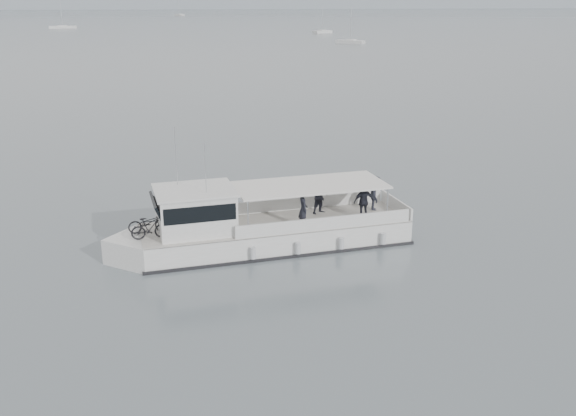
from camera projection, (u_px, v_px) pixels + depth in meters
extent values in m
plane|color=#546063|center=(309.00, 214.00, 30.06)|extent=(1400.00, 1400.00, 0.00)
cube|color=white|center=(276.00, 236.00, 26.15)|extent=(11.06, 4.27, 1.17)
cube|color=white|center=(141.00, 251.00, 24.69)|extent=(2.90, 2.90, 1.17)
cube|color=beige|center=(276.00, 223.00, 25.97)|extent=(11.06, 4.27, 0.05)
cube|color=black|center=(276.00, 245.00, 26.26)|extent=(11.25, 4.40, 0.16)
cube|color=white|center=(303.00, 203.00, 27.58)|extent=(7.13, 1.04, 0.54)
cube|color=white|center=(325.00, 224.00, 25.06)|extent=(7.13, 1.04, 0.54)
cube|color=white|center=(396.00, 205.00, 27.33)|extent=(0.47, 2.86, 0.54)
cube|color=white|center=(195.00, 211.00, 24.84)|extent=(3.17, 2.78, 1.62)
cube|color=black|center=(159.00, 211.00, 24.42)|extent=(0.80, 2.29, 1.04)
cube|color=black|center=(195.00, 205.00, 24.75)|extent=(3.00, 2.79, 0.63)
cube|color=white|center=(194.00, 190.00, 24.57)|extent=(3.37, 2.98, 0.09)
cube|color=white|center=(310.00, 185.00, 25.89)|extent=(6.41, 3.48, 0.07)
cylinder|color=silver|center=(248.00, 219.00, 24.20)|extent=(0.06, 0.06, 1.48)
cylinder|color=silver|center=(234.00, 200.00, 26.49)|extent=(0.06, 0.06, 1.48)
cylinder|color=silver|center=(387.00, 205.00, 25.76)|extent=(0.06, 0.06, 1.48)
cylinder|color=silver|center=(363.00, 188.00, 28.05)|extent=(0.06, 0.06, 1.48)
cylinder|color=silver|center=(176.00, 157.00, 24.79)|extent=(0.03, 0.03, 2.34)
cylinder|color=silver|center=(205.00, 169.00, 23.78)|extent=(0.03, 0.03, 1.98)
cylinder|color=silver|center=(253.00, 253.00, 24.33)|extent=(0.24, 0.24, 0.45)
cylinder|color=silver|center=(298.00, 248.00, 24.82)|extent=(0.24, 0.24, 0.45)
cylinder|color=silver|center=(341.00, 243.00, 25.31)|extent=(0.24, 0.24, 0.45)
cylinder|color=silver|center=(383.00, 239.00, 25.79)|extent=(0.24, 0.24, 0.45)
imported|color=black|center=(148.00, 223.00, 24.80)|extent=(1.60, 0.74, 0.81)
imported|color=black|center=(150.00, 228.00, 24.14)|extent=(1.46, 0.58, 0.85)
imported|color=#23242F|center=(303.00, 209.00, 25.24)|extent=(0.39, 0.57, 1.51)
imported|color=#23242F|center=(321.00, 196.00, 26.89)|extent=(0.91, 0.84, 1.51)
imported|color=#23242F|center=(364.00, 201.00, 26.22)|extent=(0.93, 0.51, 1.51)
imported|color=#23242F|center=(375.00, 193.00, 27.28)|extent=(0.74, 1.07, 1.51)
cube|color=white|center=(322.00, 32.00, 179.87)|extent=(6.11, 4.91, 0.75)
cube|color=white|center=(322.00, 31.00, 179.77)|extent=(2.69, 2.57, 0.45)
cylinder|color=silver|center=(323.00, 19.00, 178.74)|extent=(0.08, 0.08, 6.64)
cube|color=white|center=(179.00, 15.00, 346.20)|extent=(5.69, 6.40, 0.75)
cube|color=white|center=(179.00, 14.00, 346.10)|extent=(2.85, 2.92, 0.45)
cylinder|color=silver|center=(179.00, 7.00, 344.99)|extent=(0.08, 0.08, 7.17)
cube|color=white|center=(63.00, 27.00, 208.31)|extent=(8.85, 4.13, 0.75)
cube|color=white|center=(63.00, 26.00, 208.21)|extent=(3.34, 2.85, 0.45)
cylinder|color=silver|center=(61.00, 11.00, 206.75)|extent=(0.08, 0.08, 9.37)
cube|color=white|center=(350.00, 42.00, 140.15)|extent=(6.11, 5.59, 0.75)
cube|color=white|center=(350.00, 40.00, 140.05)|extent=(2.82, 2.76, 0.45)
cylinder|color=silver|center=(351.00, 24.00, 138.97)|extent=(0.08, 0.08, 6.92)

